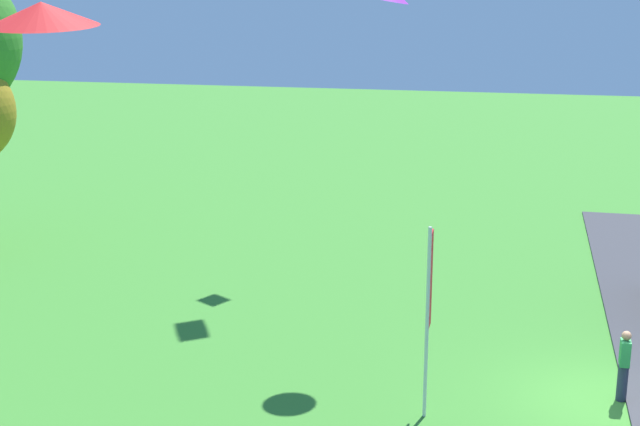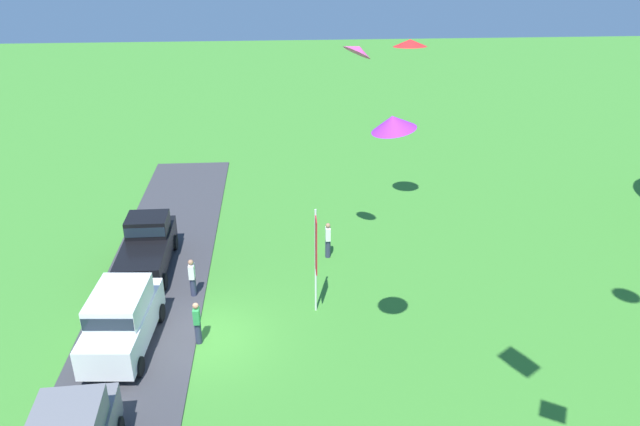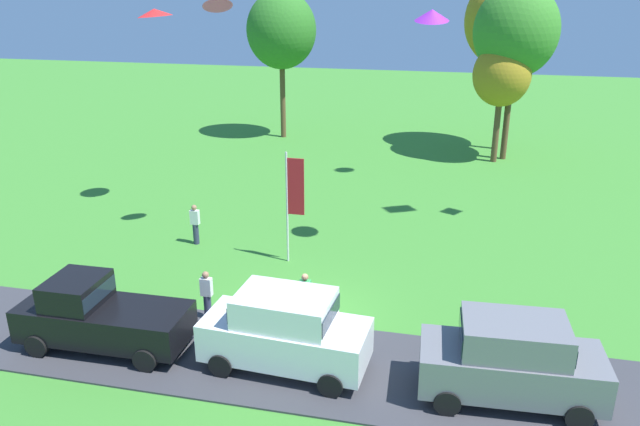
% 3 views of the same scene
% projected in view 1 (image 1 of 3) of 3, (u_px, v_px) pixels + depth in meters
% --- Properties ---
extents(ground_plane, '(120.00, 120.00, 0.00)m').
position_uv_depth(ground_plane, '(604.00, 402.00, 20.54)').
color(ground_plane, '#3D842D').
extents(person_on_lawn, '(0.36, 0.24, 1.71)m').
position_uv_depth(person_on_lawn, '(624.00, 365.00, 20.44)').
color(person_on_lawn, '#2D334C').
rests_on(person_on_lawn, ground).
extents(flag_banner, '(0.71, 0.08, 4.39)m').
position_uv_depth(flag_banner, '(429.00, 295.00, 19.43)').
color(flag_banner, silver).
rests_on(flag_banner, ground).
extents(kite_delta_over_trees, '(1.79, 1.77, 0.44)m').
position_uv_depth(kite_delta_over_trees, '(42.00, 14.00, 11.93)').
color(kite_delta_over_trees, red).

